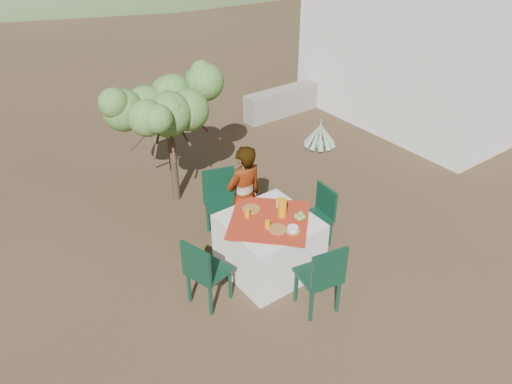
{
  "coord_description": "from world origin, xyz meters",
  "views": [
    {
      "loc": [
        -3.02,
        -4.1,
        4.23
      ],
      "look_at": [
        0.08,
        0.11,
        0.91
      ],
      "focal_mm": 35.0,
      "sensor_mm": 36.0,
      "label": 1
    }
  ],
  "objects_px": {
    "guesthouse": "(431,40)",
    "chair_near": "(322,276)",
    "table": "(269,245)",
    "chair_left": "(204,270)",
    "person": "(244,197)",
    "shrub_tree": "(170,112)",
    "agave": "(320,136)",
    "chair_far": "(222,200)",
    "chair_right": "(319,213)",
    "juice_pitcher": "(282,208)"
  },
  "relations": [
    {
      "from": "shrub_tree",
      "to": "person",
      "type": "bearing_deg",
      "value": -83.56
    },
    {
      "from": "guesthouse",
      "to": "chair_right",
      "type": "bearing_deg",
      "value": -156.67
    },
    {
      "from": "chair_right",
      "to": "agave",
      "type": "relative_size",
      "value": 1.31
    },
    {
      "from": "chair_near",
      "to": "chair_right",
      "type": "xyz_separation_m",
      "value": [
        0.84,
        0.96,
        -0.05
      ]
    },
    {
      "from": "person",
      "to": "guesthouse",
      "type": "xyz_separation_m",
      "value": [
        5.55,
        1.47,
        0.77
      ]
    },
    {
      "from": "agave",
      "to": "table",
      "type": "bearing_deg",
      "value": -142.94
    },
    {
      "from": "agave",
      "to": "guesthouse",
      "type": "xyz_separation_m",
      "value": [
        2.79,
        -0.04,
        1.28
      ]
    },
    {
      "from": "person",
      "to": "chair_near",
      "type": "bearing_deg",
      "value": 86.79
    },
    {
      "from": "table",
      "to": "guesthouse",
      "type": "height_order",
      "value": "guesthouse"
    },
    {
      "from": "table",
      "to": "juice_pitcher",
      "type": "distance_m",
      "value": 0.53
    },
    {
      "from": "chair_right",
      "to": "juice_pitcher",
      "type": "xyz_separation_m",
      "value": [
        -0.7,
        -0.08,
        0.41
      ]
    },
    {
      "from": "chair_near",
      "to": "chair_right",
      "type": "relative_size",
      "value": 1.11
    },
    {
      "from": "chair_left",
      "to": "table",
      "type": "bearing_deg",
      "value": -102.99
    },
    {
      "from": "chair_right",
      "to": "guesthouse",
      "type": "height_order",
      "value": "guesthouse"
    },
    {
      "from": "table",
      "to": "agave",
      "type": "distance_m",
      "value": 3.55
    },
    {
      "from": "table",
      "to": "person",
      "type": "distance_m",
      "value": 0.72
    },
    {
      "from": "chair_left",
      "to": "guesthouse",
      "type": "relative_size",
      "value": 0.21
    },
    {
      "from": "chair_far",
      "to": "chair_near",
      "type": "distance_m",
      "value": 1.9
    },
    {
      "from": "chair_right",
      "to": "table",
      "type": "bearing_deg",
      "value": -82.77
    },
    {
      "from": "chair_near",
      "to": "guesthouse",
      "type": "xyz_separation_m",
      "value": [
        5.59,
        3.01,
        0.98
      ]
    },
    {
      "from": "chair_far",
      "to": "chair_right",
      "type": "distance_m",
      "value": 1.32
    },
    {
      "from": "chair_left",
      "to": "person",
      "type": "xyz_separation_m",
      "value": [
        1.04,
        0.68,
        0.23
      ]
    },
    {
      "from": "table",
      "to": "shrub_tree",
      "type": "bearing_deg",
      "value": 92.68
    },
    {
      "from": "chair_left",
      "to": "chair_near",
      "type": "bearing_deg",
      "value": -147.23
    },
    {
      "from": "shrub_tree",
      "to": "agave",
      "type": "height_order",
      "value": "shrub_tree"
    },
    {
      "from": "juice_pitcher",
      "to": "person",
      "type": "bearing_deg",
      "value": 98.08
    },
    {
      "from": "person",
      "to": "agave",
      "type": "distance_m",
      "value": 3.18
    },
    {
      "from": "table",
      "to": "chair_near",
      "type": "relative_size",
      "value": 1.39
    },
    {
      "from": "shrub_tree",
      "to": "table",
      "type": "bearing_deg",
      "value": -87.32
    },
    {
      "from": "chair_near",
      "to": "juice_pitcher",
      "type": "relative_size",
      "value": 3.97
    },
    {
      "from": "chair_left",
      "to": "shrub_tree",
      "type": "xyz_separation_m",
      "value": [
        0.86,
        2.23,
        0.91
      ]
    },
    {
      "from": "table",
      "to": "person",
      "type": "xyz_separation_m",
      "value": [
        0.07,
        0.62,
        0.35
      ]
    },
    {
      "from": "chair_far",
      "to": "guesthouse",
      "type": "xyz_separation_m",
      "value": [
        5.67,
        1.11,
        0.97
      ]
    },
    {
      "from": "chair_far",
      "to": "person",
      "type": "relative_size",
      "value": 0.66
    },
    {
      "from": "guesthouse",
      "to": "juice_pitcher",
      "type": "distance_m",
      "value": 5.89
    },
    {
      "from": "chair_left",
      "to": "chair_far",
      "type": "bearing_deg",
      "value": -57.53
    },
    {
      "from": "chair_left",
      "to": "shrub_tree",
      "type": "bearing_deg",
      "value": -37.26
    },
    {
      "from": "person",
      "to": "agave",
      "type": "relative_size",
      "value": 2.27
    },
    {
      "from": "chair_far",
      "to": "juice_pitcher",
      "type": "distance_m",
      "value": 1.1
    },
    {
      "from": "chair_left",
      "to": "juice_pitcher",
      "type": "xyz_separation_m",
      "value": [
        1.13,
        0.02,
        0.38
      ]
    },
    {
      "from": "guesthouse",
      "to": "chair_near",
      "type": "bearing_deg",
      "value": -151.7
    },
    {
      "from": "table",
      "to": "chair_left",
      "type": "xyz_separation_m",
      "value": [
        -0.96,
        -0.05,
        0.12
      ]
    },
    {
      "from": "agave",
      "to": "juice_pitcher",
      "type": "relative_size",
      "value": 2.72
    },
    {
      "from": "chair_right",
      "to": "guesthouse",
      "type": "relative_size",
      "value": 0.2
    },
    {
      "from": "table",
      "to": "chair_left",
      "type": "bearing_deg",
      "value": -176.8
    },
    {
      "from": "chair_far",
      "to": "chair_left",
      "type": "xyz_separation_m",
      "value": [
        -0.91,
        -1.04,
        -0.03
      ]
    },
    {
      "from": "shrub_tree",
      "to": "juice_pitcher",
      "type": "bearing_deg",
      "value": -83.07
    },
    {
      "from": "shrub_tree",
      "to": "juice_pitcher",
      "type": "height_order",
      "value": "shrub_tree"
    },
    {
      "from": "table",
      "to": "person",
      "type": "height_order",
      "value": "person"
    },
    {
      "from": "shrub_tree",
      "to": "juice_pitcher",
      "type": "xyz_separation_m",
      "value": [
        0.27,
        -2.21,
        -0.53
      ]
    }
  ]
}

